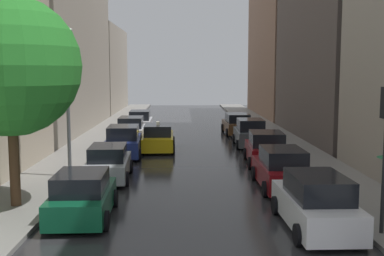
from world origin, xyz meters
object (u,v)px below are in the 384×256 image
(parked_car_right_second, at_px, (282,170))
(parked_car_right_nearest, at_px, (316,203))
(taxi_midroad, at_px, (158,138))
(street_tree_left, at_px, (10,66))
(lamp_post_left, at_px, (68,91))
(parked_car_left_third, at_px, (124,142))
(parked_car_left_second, at_px, (109,163))
(parked_car_right_fifth, at_px, (237,124))
(parked_car_left_fifth, at_px, (140,122))
(parked_car_left_fourth, at_px, (131,130))
(parked_car_right_third, at_px, (266,149))
(parked_car_right_fourth, at_px, (250,134))
(parked_car_left_nearest, at_px, (82,197))

(parked_car_right_second, bearing_deg, parked_car_right_nearest, 179.70)
(taxi_midroad, bearing_deg, parked_car_right_nearest, -160.81)
(street_tree_left, height_order, lamp_post_left, street_tree_left)
(parked_car_left_third, distance_m, taxi_midroad, 2.91)
(parked_car_left_second, height_order, parked_car_right_fifth, parked_car_right_fifth)
(parked_car_left_fifth, height_order, parked_car_right_nearest, parked_car_left_fifth)
(parked_car_left_fourth, xyz_separation_m, taxi_midroad, (2.03, -3.51, -0.05))
(parked_car_right_third, bearing_deg, parked_car_right_fourth, 2.61)
(parked_car_right_third, height_order, lamp_post_left, lamp_post_left)
(parked_car_right_second, bearing_deg, parked_car_left_third, 44.13)
(parked_car_left_third, height_order, parked_car_right_nearest, parked_car_left_third)
(parked_car_right_fourth, bearing_deg, parked_car_right_fifth, 2.46)
(parked_car_left_nearest, height_order, lamp_post_left, lamp_post_left)
(parked_car_left_nearest, relative_size, parked_car_right_fifth, 0.87)
(parked_car_left_third, xyz_separation_m, parked_car_right_second, (7.54, -7.75, -0.03))
(parked_car_left_fifth, xyz_separation_m, parked_car_right_second, (7.54, -18.78, -0.02))
(parked_car_left_nearest, distance_m, parked_car_right_fourth, 17.22)
(parked_car_left_fifth, bearing_deg, parked_car_right_nearest, -163.56)
(parked_car_right_second, relative_size, street_tree_left, 0.60)
(parked_car_left_nearest, xyz_separation_m, taxi_midroad, (1.82, 14.03, 0.01))
(parked_car_right_second, bearing_deg, parked_car_left_fifth, 21.79)
(parked_car_right_second, bearing_deg, parked_car_right_fourth, -1.43)
(parked_car_right_third, bearing_deg, lamp_post_left, 111.97)
(parked_car_left_second, bearing_deg, taxi_midroad, -15.07)
(parked_car_right_third, distance_m, parked_car_right_fourth, 6.06)
(parked_car_left_nearest, bearing_deg, parked_car_right_second, -63.31)
(parked_car_left_fourth, xyz_separation_m, street_tree_left, (-2.40, -16.34, 4.24))
(parked_car_right_second, xyz_separation_m, parked_car_right_fourth, (0.26, 11.32, 0.04))
(taxi_midroad, bearing_deg, parked_car_left_second, 166.18)
(parked_car_left_fifth, bearing_deg, parked_car_left_third, 179.04)
(parked_car_left_fourth, xyz_separation_m, lamp_post_left, (-1.59, -11.55, 3.19))
(parked_car_right_third, bearing_deg, parked_car_right_nearest, -178.76)
(parked_car_left_third, relative_size, street_tree_left, 0.60)
(parked_car_left_nearest, bearing_deg, parked_car_right_fourth, -28.50)
(parked_car_right_fifth, bearing_deg, street_tree_left, 151.45)
(parked_car_right_nearest, height_order, street_tree_left, street_tree_left)
(parked_car_right_fifth, distance_m, lamp_post_left, 18.46)
(parked_car_right_second, bearing_deg, lamp_post_left, 78.15)
(parked_car_left_fourth, bearing_deg, parked_car_left_second, -179.74)
(taxi_midroad, bearing_deg, parked_car_left_third, 138.70)
(parked_car_right_nearest, bearing_deg, parked_car_left_second, 45.75)
(parked_car_left_third, height_order, parked_car_left_fourth, parked_car_left_third)
(parked_car_left_fourth, bearing_deg, lamp_post_left, 171.48)
(parked_car_right_second, xyz_separation_m, taxi_midroad, (-5.67, 9.98, -0.04))
(parked_car_left_nearest, height_order, parked_car_left_fourth, parked_car_left_fourth)
(parked_car_right_nearest, relative_size, street_tree_left, 0.62)
(street_tree_left, distance_m, lamp_post_left, 4.97)
(parked_car_left_third, relative_size, parked_car_right_second, 1.00)
(parked_car_left_nearest, distance_m, parked_car_left_fifth, 22.84)
(parked_car_left_third, bearing_deg, taxi_midroad, -42.46)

